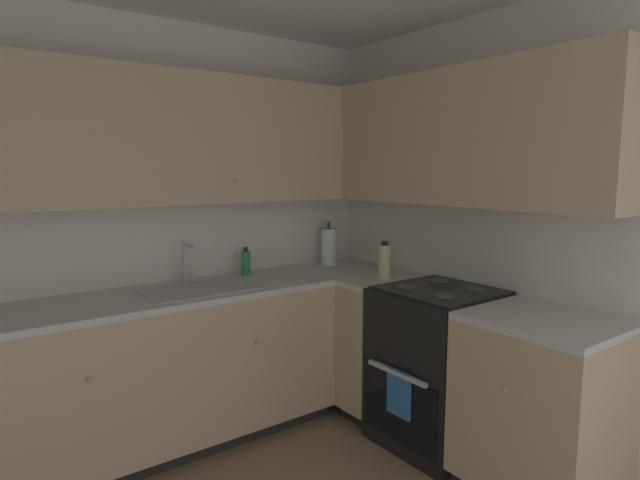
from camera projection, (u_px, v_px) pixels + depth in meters
The scene contains 14 objects.
wall_back at pixel (58, 236), 2.88m from camera, with size 4.21×0.05×2.50m, color silver.
wall_right at pixel (548, 238), 2.77m from camera, with size 0.05×3.38×2.50m, color silver.
lower_cabinets_back at pixel (161, 375), 2.98m from camera, with size 2.04×0.62×0.88m.
countertop_back at pixel (158, 297), 2.92m from camera, with size 3.25×0.60×0.04m, color beige.
lower_cabinets_right at pixel (486, 389), 2.78m from camera, with size 0.62×1.58×0.88m.
countertop_right at pixel (489, 306), 2.72m from camera, with size 0.60×1.58×0.03m.
oven_range at pixel (439, 366), 3.06m from camera, with size 0.68×0.62×1.07m.
upper_cabinets_back at pixel (113, 137), 2.81m from camera, with size 2.93×0.34×0.75m.
upper_cabinets_right at pixel (443, 139), 3.05m from camera, with size 0.32×2.13×0.75m.
sink at pixel (201, 296), 3.04m from camera, with size 0.66×0.40×0.10m.
faucet at pixel (187, 259), 3.19m from camera, with size 0.07×0.16×0.25m.
soap_bottle at pixel (246, 263), 3.43m from camera, with size 0.06×0.06×0.19m.
paper_towel_roll at pixel (329, 247), 3.81m from camera, with size 0.11×0.11×0.32m.
oil_bottle at pixel (384, 261), 3.33m from camera, with size 0.08×0.08×0.24m.
Camera 1 is at (-0.53, -1.49, 1.61)m, focal length 29.27 mm.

